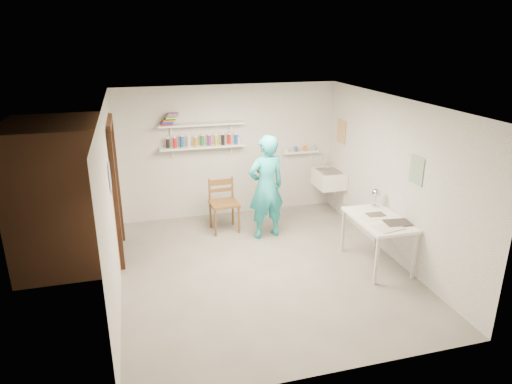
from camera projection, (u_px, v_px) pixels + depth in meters
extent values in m
cube|color=slate|center=(263.00, 269.00, 6.66)|extent=(4.00, 4.50, 0.02)
cube|color=silver|center=(264.00, 102.00, 5.85)|extent=(4.00, 4.50, 0.02)
cube|color=silver|center=(229.00, 151.00, 8.31)|extent=(4.00, 0.02, 2.40)
cube|color=silver|center=(332.00, 270.00, 4.20)|extent=(4.00, 0.02, 2.40)
cube|color=silver|center=(111.00, 205.00, 5.75)|extent=(0.02, 4.50, 2.40)
cube|color=silver|center=(394.00, 179.00, 6.75)|extent=(0.02, 4.50, 2.40)
cube|color=black|center=(116.00, 193.00, 6.78)|extent=(0.02, 0.90, 2.00)
cube|color=brown|center=(64.00, 194.00, 6.58)|extent=(1.40, 1.50, 2.10)
cube|color=brown|center=(109.00, 123.00, 6.43)|extent=(0.06, 1.05, 0.10)
cube|color=brown|center=(117.00, 204.00, 6.33)|extent=(0.06, 0.10, 2.00)
cube|color=brown|center=(117.00, 183.00, 7.24)|extent=(0.06, 0.10, 2.00)
cube|color=white|center=(203.00, 147.00, 8.01)|extent=(1.50, 0.22, 0.03)
cube|color=white|center=(202.00, 124.00, 7.88)|extent=(1.50, 0.22, 0.03)
cube|color=white|center=(300.00, 152.00, 8.59)|extent=(0.70, 0.14, 0.03)
cube|color=#334C7F|center=(110.00, 177.00, 5.69)|extent=(0.01, 0.28, 0.36)
cube|color=#995933|center=(341.00, 132.00, 8.27)|extent=(0.01, 0.34, 0.42)
cube|color=#3F724C|center=(417.00, 170.00, 6.15)|extent=(0.01, 0.30, 0.38)
cube|color=white|center=(329.00, 179.00, 8.40)|extent=(0.48, 0.60, 0.30)
imported|color=teal|center=(266.00, 187.00, 7.42)|extent=(0.70, 0.52, 1.74)
cylinder|color=#F3F3A6|center=(265.00, 166.00, 7.53)|extent=(0.31, 0.09, 0.31)
cube|color=brown|center=(224.00, 203.00, 7.77)|extent=(0.49, 0.47, 1.00)
cube|color=white|center=(377.00, 242.00, 6.66)|extent=(0.66, 1.11, 0.74)
sphere|color=silver|center=(376.00, 193.00, 6.91)|extent=(0.14, 0.14, 0.14)
cylinder|color=black|center=(166.00, 143.00, 7.82)|extent=(0.06, 0.06, 0.17)
cylinder|color=red|center=(173.00, 143.00, 7.85)|extent=(0.06, 0.06, 0.17)
cylinder|color=blue|center=(181.00, 143.00, 7.88)|extent=(0.06, 0.06, 0.17)
cylinder|color=white|center=(188.00, 142.00, 7.92)|extent=(0.06, 0.06, 0.17)
cylinder|color=orange|center=(195.00, 142.00, 7.95)|extent=(0.06, 0.06, 0.17)
cylinder|color=#268C3F|center=(202.00, 141.00, 7.98)|extent=(0.06, 0.06, 0.17)
cylinder|color=#8C268C|center=(210.00, 141.00, 8.01)|extent=(0.06, 0.06, 0.17)
cylinder|color=gold|center=(217.00, 140.00, 8.04)|extent=(0.06, 0.06, 0.17)
cylinder|color=black|center=(224.00, 140.00, 8.07)|extent=(0.06, 0.06, 0.17)
cylinder|color=red|center=(231.00, 139.00, 8.11)|extent=(0.06, 0.06, 0.17)
cylinder|color=blue|center=(238.00, 139.00, 8.14)|extent=(0.06, 0.06, 0.17)
cube|color=red|center=(167.00, 124.00, 7.72)|extent=(0.18, 0.14, 0.03)
cube|color=#1933A5|center=(168.00, 123.00, 7.72)|extent=(0.18, 0.14, 0.03)
cube|color=orange|center=(169.00, 121.00, 7.71)|extent=(0.18, 0.14, 0.03)
cube|color=black|center=(170.00, 119.00, 7.71)|extent=(0.18, 0.14, 0.03)
cube|color=yellow|center=(171.00, 118.00, 7.70)|extent=(0.18, 0.14, 0.03)
cube|color=#338C4C|center=(172.00, 116.00, 7.70)|extent=(0.18, 0.14, 0.03)
cube|color=#8C3F8C|center=(173.00, 114.00, 7.69)|extent=(0.18, 0.14, 0.03)
cylinder|color=silver|center=(290.00, 150.00, 8.52)|extent=(0.07, 0.07, 0.09)
cylinder|color=#335999|center=(297.00, 149.00, 8.55)|extent=(0.07, 0.07, 0.09)
cylinder|color=orange|center=(304.00, 149.00, 8.58)|extent=(0.07, 0.07, 0.09)
cylinder|color=#999999|center=(311.00, 148.00, 8.62)|extent=(0.07, 0.07, 0.09)
cube|color=silver|center=(379.00, 218.00, 6.54)|extent=(0.30, 0.22, 0.00)
cube|color=#4C4742|center=(379.00, 218.00, 6.53)|extent=(0.30, 0.22, 0.00)
cube|color=beige|center=(379.00, 218.00, 6.53)|extent=(0.30, 0.22, 0.00)
cube|color=#383330|center=(379.00, 217.00, 6.53)|extent=(0.30, 0.22, 0.00)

